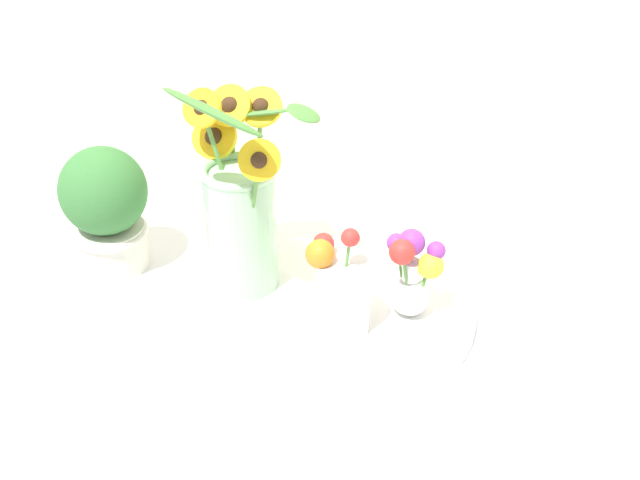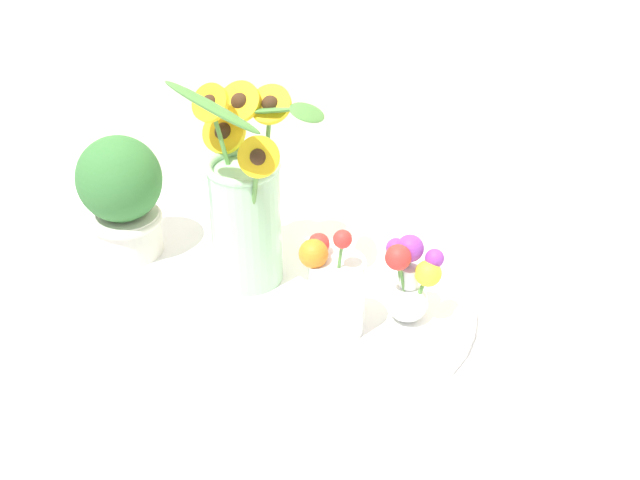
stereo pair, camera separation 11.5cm
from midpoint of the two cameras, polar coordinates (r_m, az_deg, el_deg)
ground_plane at (r=1.20m, az=2.32°, el=-6.34°), size 6.00×6.00×0.00m
serving_tray at (r=1.22m, az=2.71°, el=-4.89°), size 0.50×0.50×0.02m
mason_jar_sunflowers at (r=1.19m, az=-2.95°, el=2.59°), size 0.23×0.22×0.39m
vase_small_center at (r=1.11m, az=4.08°, el=-3.92°), size 0.10×0.08×0.19m
vase_bulb_right at (r=1.15m, az=9.75°, el=-3.15°), size 0.09×0.07×0.15m
potted_plant at (r=1.33m, az=-12.51°, el=3.34°), size 0.15×0.15×0.22m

